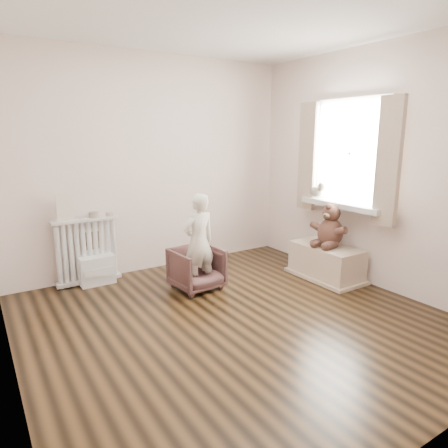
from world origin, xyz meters
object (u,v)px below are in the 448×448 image
child (199,242)px  armchair (197,269)px  toy_vanity (95,260)px  teddy_bear (331,223)px  plush_cat (317,190)px  radiator (87,250)px  toy_bench (326,261)px

child → armchair: bearing=-95.0°
toy_vanity → armchair: (0.89, -0.78, -0.05)m
toy_vanity → armchair: toy_vanity is taller
armchair → teddy_bear: (1.47, -0.54, 0.44)m
teddy_bear → plush_cat: 0.51m
child → teddy_bear: bearing=156.5°
plush_cat → radiator: bearing=168.3°
armchair → child: (0.00, -0.05, 0.31)m
toy_bench → teddy_bear: (0.02, -0.02, 0.47)m
radiator → teddy_bear: bearing=-29.1°
teddy_bear → radiator: bearing=141.5°
radiator → armchair: bearing=-40.1°
armchair → toy_bench: bearing=-24.6°
toy_bench → teddy_bear: size_ratio=1.65×
armchair → child: size_ratio=0.48×
armchair → teddy_bear: teddy_bear is taller
teddy_bear → plush_cat: size_ratio=2.15×
toy_bench → plush_cat: bearing=68.1°
toy_bench → plush_cat: size_ratio=3.55×
toy_vanity → teddy_bear: (2.35, -1.32, 0.40)m
radiator → plush_cat: 2.80m
radiator → armchair: size_ratio=1.49×
armchair → toy_bench: armchair is taller
teddy_bear → plush_cat: bearing=61.9°
child → teddy_bear: size_ratio=2.08×
child → plush_cat: plush_cat is taller
toy_bench → toy_vanity: bearing=151.0°
toy_vanity → plush_cat: (2.48, -0.95, 0.72)m
radiator → toy_bench: bearing=-28.8°
armchair → plush_cat: (1.59, -0.17, 0.77)m
teddy_bear → child: bearing=152.0°
radiator → toy_bench: radiator is taller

